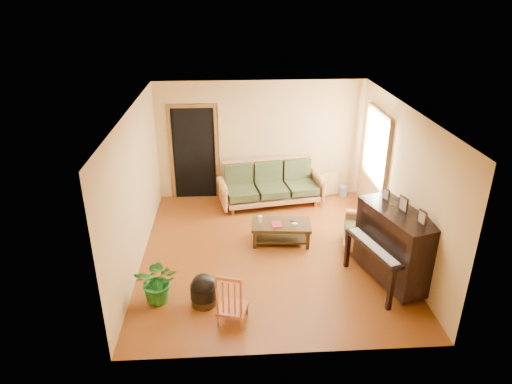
{
  "coord_description": "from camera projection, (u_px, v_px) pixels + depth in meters",
  "views": [
    {
      "loc": [
        -0.67,
        -7.02,
        4.37
      ],
      "look_at": [
        -0.23,
        0.2,
        1.1
      ],
      "focal_mm": 32.0,
      "sensor_mm": 36.0,
      "label": 1
    }
  ],
  "objects": [
    {
      "name": "leaning_frame",
      "position": [
        330.0,
        184.0,
        10.34
      ],
      "size": [
        0.43,
        0.2,
        0.56
      ],
      "primitive_type": "cube",
      "rotation": [
        0.0,
        0.0,
        0.27
      ],
      "color": "gold",
      "rests_on": "floor"
    },
    {
      "name": "floor",
      "position": [
        269.0,
        252.0,
        8.22
      ],
      "size": [
        5.0,
        5.0,
        0.0
      ],
      "primitive_type": "plane",
      "color": "#57260B",
      "rests_on": "ground"
    },
    {
      "name": "footstool",
      "position": [
        204.0,
        293.0,
        6.8
      ],
      "size": [
        0.5,
        0.5,
        0.38
      ],
      "primitive_type": "cylinder",
      "rotation": [
        0.0,
        0.0,
        0.31
      ],
      "color": "black",
      "rests_on": "floor"
    },
    {
      "name": "window",
      "position": [
        377.0,
        147.0,
        8.91
      ],
      "size": [
        0.12,
        1.36,
        1.46
      ],
      "primitive_type": "cube",
      "color": "white",
      "rests_on": "right_wall"
    },
    {
      "name": "remote",
      "position": [
        293.0,
        221.0,
        8.44
      ],
      "size": [
        0.14,
        0.09,
        0.01
      ],
      "primitive_type": "cube",
      "rotation": [
        0.0,
        0.0,
        -0.41
      ],
      "color": "black",
      "rests_on": "coffee_table"
    },
    {
      "name": "red_chair",
      "position": [
        232.0,
        296.0,
        6.37
      ],
      "size": [
        0.5,
        0.52,
        0.84
      ],
      "primitive_type": "cube",
      "rotation": [
        0.0,
        0.0,
        -0.29
      ],
      "color": "brown",
      "rests_on": "floor"
    },
    {
      "name": "ceramic_crock",
      "position": [
        343.0,
        191.0,
        10.39
      ],
      "size": [
        0.21,
        0.21,
        0.23
      ],
      "primitive_type": "cylinder",
      "rotation": [
        0.0,
        0.0,
        0.16
      ],
      "color": "#365AA2",
      "rests_on": "floor"
    },
    {
      "name": "glass_jar",
      "position": [
        295.0,
        225.0,
        8.26
      ],
      "size": [
        0.12,
        0.12,
        0.07
      ],
      "primitive_type": "cylinder",
      "rotation": [
        0.0,
        0.0,
        -0.25
      ],
      "color": "white",
      "rests_on": "coffee_table"
    },
    {
      "name": "potted_plant",
      "position": [
        158.0,
        281.0,
        6.81
      ],
      "size": [
        0.68,
        0.6,
        0.72
      ],
      "primitive_type": "imported",
      "rotation": [
        0.0,
        0.0,
        -0.07
      ],
      "color": "#195A1A",
      "rests_on": "floor"
    },
    {
      "name": "sofa",
      "position": [
        271.0,
        184.0,
        9.83
      ],
      "size": [
        2.33,
        1.28,
        0.95
      ],
      "primitive_type": "cube",
      "rotation": [
        0.0,
        0.0,
        0.16
      ],
      "color": "#A7683D",
      "rests_on": "floor"
    },
    {
      "name": "doorway",
      "position": [
        194.0,
        154.0,
        9.98
      ],
      "size": [
        1.08,
        0.16,
        2.05
      ],
      "primitive_type": "cube",
      "color": "black",
      "rests_on": "floor"
    },
    {
      "name": "coffee_table",
      "position": [
        281.0,
        233.0,
        8.46
      ],
      "size": [
        1.13,
        0.68,
        0.39
      ],
      "primitive_type": "cube",
      "rotation": [
        0.0,
        0.0,
        -0.09
      ],
      "color": "black",
      "rests_on": "floor"
    },
    {
      "name": "book",
      "position": [
        272.0,
        225.0,
        8.29
      ],
      "size": [
        0.2,
        0.26,
        0.02
      ],
      "primitive_type": "imported",
      "rotation": [
        0.0,
        0.0,
        0.09
      ],
      "color": "maroon",
      "rests_on": "coffee_table"
    },
    {
      "name": "candle",
      "position": [
        260.0,
        219.0,
        8.4
      ],
      "size": [
        0.09,
        0.09,
        0.12
      ],
      "primitive_type": "cylinder",
      "rotation": [
        0.0,
        0.0,
        -0.2
      ],
      "color": "silver",
      "rests_on": "coffee_table"
    },
    {
      "name": "armchair",
      "position": [
        363.0,
        227.0,
        8.22
      ],
      "size": [
        0.94,
        0.97,
        0.82
      ],
      "primitive_type": "cube",
      "rotation": [
        0.0,
        0.0,
        -0.22
      ],
      "color": "#A7683D",
      "rests_on": "floor"
    },
    {
      "name": "piano",
      "position": [
        395.0,
        247.0,
        7.17
      ],
      "size": [
        1.21,
        1.6,
        1.25
      ],
      "primitive_type": "cube",
      "rotation": [
        0.0,
        0.0,
        0.29
      ],
      "color": "black",
      "rests_on": "floor"
    }
  ]
}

